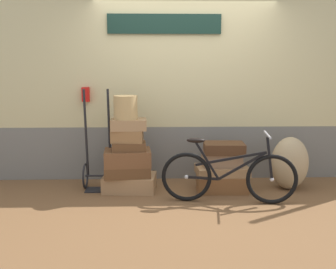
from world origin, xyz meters
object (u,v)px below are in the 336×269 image
object	(u,v)px
suitcase_0	(130,182)
suitcase_2	(128,157)
bicycle	(228,176)
wicker_basket	(126,107)
suitcase_1	(127,171)
suitcase_7	(222,170)
suitcase_8	(221,159)
luggage_trolley	(99,167)
suitcase_6	(222,182)
suitcase_5	(129,124)
suitcase_3	(129,146)
suitcase_9	(224,148)
burlap_sack	(290,163)
suitcase_4	(127,136)

from	to	relation	value
suitcase_0	suitcase_2	xyz separation A→B (m)	(-0.02, -0.02, 0.35)
bicycle	wicker_basket	bearing A→B (deg)	159.38
suitcase_1	suitcase_7	bearing A→B (deg)	-5.11
suitcase_1	suitcase_8	size ratio (longest dim) A/B	1.18
wicker_basket	luggage_trolley	size ratio (longest dim) A/B	0.23
suitcase_6	suitcase_8	xyz separation A→B (m)	(-0.01, 0.03, 0.31)
suitcase_5	bicycle	bearing A→B (deg)	-24.20
suitcase_7	suitcase_3	bearing A→B (deg)	176.53
suitcase_5	wicker_basket	size ratio (longest dim) A/B	1.50
suitcase_5	suitcase_9	size ratio (longest dim) A/B	0.87
suitcase_3	bicycle	world-z (taller)	bicycle
suitcase_2	suitcase_3	size ratio (longest dim) A/B	1.40
suitcase_1	suitcase_5	xyz separation A→B (m)	(0.03, 0.02, 0.61)
suitcase_1	suitcase_2	bearing A→B (deg)	74.28
bicycle	suitcase_2	bearing A→B (deg)	159.01
suitcase_2	burlap_sack	xyz separation A→B (m)	(2.15, 0.02, -0.10)
burlap_sack	suitcase_6	bearing A→B (deg)	-177.80
wicker_basket	suitcase_0	bearing A→B (deg)	35.77
suitcase_2	suitcase_4	xyz separation A→B (m)	(0.00, -0.01, 0.29)
suitcase_5	wicker_basket	distance (m)	0.22
suitcase_8	suitcase_9	world-z (taller)	suitcase_9
suitcase_8	luggage_trolley	size ratio (longest dim) A/B	0.37
suitcase_1	suitcase_9	world-z (taller)	suitcase_9
suitcase_8	suitcase_1	bearing A→B (deg)	-179.28
suitcase_3	burlap_sack	world-z (taller)	burlap_sack
suitcase_1	bicycle	distance (m)	1.32
suitcase_8	wicker_basket	size ratio (longest dim) A/B	1.65
suitcase_3	suitcase_6	size ratio (longest dim) A/B	0.65
suitcase_2	suitcase_6	world-z (taller)	suitcase_2
suitcase_1	bicycle	xyz separation A→B (m)	(1.24, -0.45, 0.05)
suitcase_3	suitcase_9	world-z (taller)	suitcase_3
suitcase_2	suitcase_3	xyz separation A→B (m)	(0.02, -0.03, 0.16)
suitcase_1	luggage_trolley	size ratio (longest dim) A/B	0.44
suitcase_9	burlap_sack	bearing A→B (deg)	5.51
suitcase_6	suitcase_7	size ratio (longest dim) A/B	0.97
suitcase_6	bicycle	bearing A→B (deg)	-89.01
suitcase_0	wicker_basket	size ratio (longest dim) A/B	2.23
suitcase_4	suitcase_2	bearing A→B (deg)	101.85
suitcase_2	luggage_trolley	distance (m)	0.45
suitcase_1	suitcase_9	bearing A→B (deg)	-5.39
suitcase_2	suitcase_5	size ratio (longest dim) A/B	1.31
suitcase_3	suitcase_7	distance (m)	1.26
suitcase_3	suitcase_6	distance (m)	1.31
wicker_basket	burlap_sack	distance (m)	2.29
suitcase_6	suitcase_8	size ratio (longest dim) A/B	1.30
wicker_basket	luggage_trolley	xyz separation A→B (m)	(-0.39, 0.12, -0.82)
suitcase_0	suitcase_9	xyz separation A→B (m)	(1.24, -0.05, 0.47)
suitcase_0	suitcase_1	xyz separation A→B (m)	(-0.02, -0.04, 0.18)
suitcase_2	suitcase_6	bearing A→B (deg)	-5.53
suitcase_8	wicker_basket	world-z (taller)	wicker_basket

